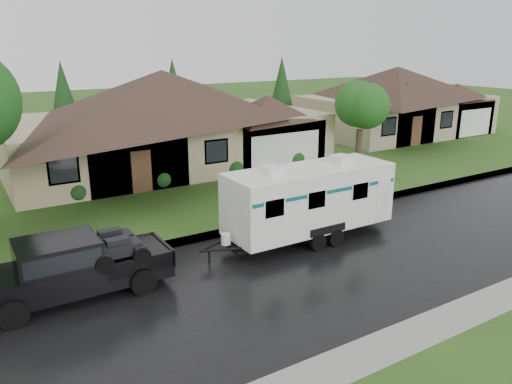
% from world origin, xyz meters
% --- Properties ---
extents(ground, '(140.00, 140.00, 0.00)m').
position_xyz_m(ground, '(0.00, 0.00, 0.00)').
color(ground, '#2D541A').
rests_on(ground, ground).
extents(road, '(140.00, 8.00, 0.01)m').
position_xyz_m(road, '(0.00, -2.00, 0.01)').
color(road, black).
rests_on(road, ground).
extents(curb, '(140.00, 0.50, 0.15)m').
position_xyz_m(curb, '(0.00, 2.25, 0.07)').
color(curb, gray).
rests_on(curb, ground).
extents(lawn, '(140.00, 26.00, 0.15)m').
position_xyz_m(lawn, '(0.00, 15.00, 0.07)').
color(lawn, '#2D541A').
rests_on(lawn, ground).
extents(house_main, '(19.44, 10.80, 6.90)m').
position_xyz_m(house_main, '(2.29, 13.84, 3.59)').
color(house_main, tan).
rests_on(house_main, lawn).
extents(house_neighbor, '(15.12, 9.72, 6.45)m').
position_xyz_m(house_neighbor, '(22.27, 14.34, 3.32)').
color(house_neighbor, tan).
rests_on(house_neighbor, lawn).
extents(tree_right_green, '(3.03, 3.03, 5.02)m').
position_xyz_m(tree_right_green, '(11.60, 7.49, 3.63)').
color(tree_right_green, '#382B1E').
rests_on(tree_right_green, lawn).
extents(shrub_row, '(13.60, 1.00, 1.00)m').
position_xyz_m(shrub_row, '(2.00, 9.30, 0.65)').
color(shrub_row, '#143814').
rests_on(shrub_row, lawn).
extents(pickup_truck, '(5.61, 2.13, 1.87)m').
position_xyz_m(pickup_truck, '(-6.57, 0.12, 1.00)').
color(pickup_truck, black).
rests_on(pickup_truck, ground).
extents(travel_trailer, '(6.92, 2.43, 3.11)m').
position_xyz_m(travel_trailer, '(2.24, 0.12, 1.65)').
color(travel_trailer, white).
rests_on(travel_trailer, ground).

